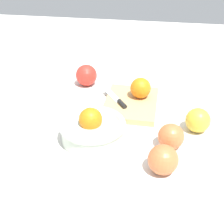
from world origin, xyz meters
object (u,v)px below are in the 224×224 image
apple_front_left_3 (163,160)px  knife (118,100)px  bowl (93,129)px  cutting_board (131,103)px  apple_front_left_2 (171,136)px  apple_back_right (86,75)px  orange_on_board (141,88)px  apple_front_left (198,120)px

apple_front_left_3 → knife: bearing=28.0°
bowl → cutting_board: 0.23m
cutting_board → knife: knife is taller
cutting_board → apple_front_left_2: apple_front_left_2 is taller
apple_front_left_2 → apple_back_right: bearing=43.4°
orange_on_board → apple_front_left_2: size_ratio=0.99×
cutting_board → apple_back_right: 0.23m
knife → apple_front_left_2: bearing=-138.2°
cutting_board → apple_front_left_3: bearing=-159.4°
apple_back_right → apple_front_left: 0.46m
apple_front_left_3 → apple_front_left_2: bearing=-9.5°
apple_front_left_2 → apple_front_left_3: bearing=170.5°
cutting_board → apple_front_left: bearing=-118.2°
cutting_board → orange_on_board: size_ratio=3.37×
orange_on_board → apple_front_left: orange_on_board is taller
knife → apple_back_right: apple_back_right is taller
bowl → orange_on_board: 0.26m
orange_on_board → apple_front_left_3: orange_on_board is taller
knife → cutting_board: bearing=-78.0°
apple_back_right → apple_front_left: bearing=-121.6°
cutting_board → orange_on_board: orange_on_board is taller
bowl → apple_front_left_2: bowl is taller
cutting_board → knife: size_ratio=1.68×
apple_front_left → apple_front_left_2: size_ratio=1.02×
apple_back_right → apple_front_left: (-0.24, -0.39, -0.00)m
bowl → cutting_board: (0.21, -0.08, -0.03)m
knife → apple_front_left_3: 0.33m
bowl → apple_front_left_3: size_ratio=2.47×
cutting_board → apple_front_left: size_ratio=3.26×
bowl → apple_front_left: bearing=-70.7°
bowl → apple_back_right: size_ratio=2.28×
cutting_board → apple_back_right: size_ratio=2.91×
apple_front_left_3 → apple_front_left: bearing=-25.1°
orange_on_board → apple_front_left_2: bearing=-156.1°
apple_back_right → apple_front_left_2: size_ratio=1.14×
bowl → knife: bowl is taller
bowl → knife: size_ratio=1.31×
bowl → apple_back_right: bowl is taller
orange_on_board → apple_front_left_3: (-0.34, -0.09, -0.02)m
knife → apple_front_left_2: (-0.19, -0.17, 0.01)m
apple_front_left → apple_front_left_3: bearing=154.9°
apple_front_left_2 → cutting_board: bearing=32.8°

